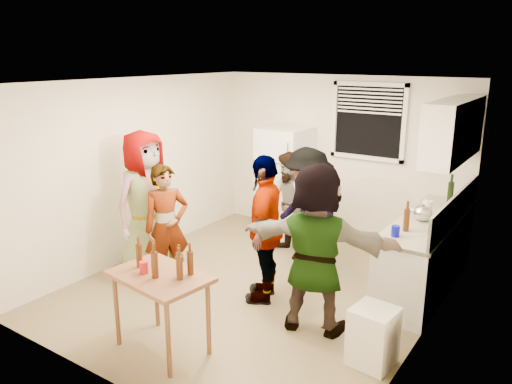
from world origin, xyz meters
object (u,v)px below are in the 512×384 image
Objects in this scene: kettle at (422,221)px; guest_back_right at (305,274)px; trash_bin at (373,339)px; guest_orange at (313,327)px; beer_bottle_table at (155,277)px; wine_bottle at (449,204)px; red_cup at (144,273)px; guest_black at (265,297)px; refrigerator at (284,182)px; blue_cup at (395,236)px; serving_table at (164,349)px; guest_stripe at (169,285)px; beer_bottle_counter at (406,231)px; guest_back_left at (288,255)px; guest_grey at (150,272)px.

guest_back_right is at bearing -145.13° from kettle.
trash_bin is 0.82m from guest_orange.
wine_bottle is at bearing 63.82° from beer_bottle_table.
wine_bottle is at bearing 65.11° from guest_back_right.
red_cup is 0.07× the size of guest_black.
refrigerator is 2.78m from blue_cup.
kettle reaches higher than serving_table.
wine_bottle reaches higher than blue_cup.
guest_back_right reaches higher than guest_stripe.
beer_bottle_counter is 1.81m from guest_black.
kettle is at bearing -19.55° from refrigerator.
guest_stripe is (-2.55, -1.13, -0.90)m from beer_bottle_counter.
guest_back_left is (-0.19, 2.80, -0.80)m from beer_bottle_table.
blue_cup is at bearing -137.73° from guest_orange.
guest_grey is at bearing 139.70° from serving_table.
trash_bin is 0.30× the size of guest_grey.
serving_table is 0.50× the size of guest_grey.
red_cup reaches higher than guest_back_left.
refrigerator reaches higher than beer_bottle_counter.
kettle is 0.27× the size of serving_table.
trash_bin is (0.19, -1.03, -0.65)m from blue_cup.
refrigerator is at bearing 101.74° from beer_bottle_table.
trash_bin is at bearing 29.33° from beer_bottle_table.
red_cup is at bearing -131.56° from guest_grey.
guest_grey is at bearing -103.62° from guest_black.
kettle is 2.06m from guest_back_left.
blue_cup is 2.81m from guest_stripe.
kettle reaches higher than guest_grey.
beer_bottle_counter is 2.87m from serving_table.
red_cup is at bearing 175.81° from beer_bottle_table.
guest_orange is (1.04, 1.17, 0.00)m from serving_table.
wine_bottle reaches higher than trash_bin.
kettle is at bearing 58.54° from beer_bottle_table.
beer_bottle_counter reaches higher than beer_bottle_table.
guest_back_left is at bearing 93.71° from serving_table.
refrigerator is 3.64m from beer_bottle_table.
serving_table is 0.81m from red_cup.
guest_back_right is (-1.29, 0.10, -0.90)m from beer_bottle_counter.
blue_cup is 0.48× the size of beer_bottle_table.
blue_cup reaches higher than red_cup.
kettle is 0.70m from blue_cup.
refrigerator is 6.79× the size of beer_bottle_table.
beer_bottle_table is 0.13× the size of guest_grey.
guest_back_left is 0.89× the size of guest_back_right.
wine_bottle is 1.33m from beer_bottle_counter.
kettle is 0.15× the size of guest_back_right.
guest_orange is at bearing -33.12° from guest_back_right.
guest_back_right reaches higher than guest_grey.
beer_bottle_table reaches higher than guest_back_right.
red_cup is 1.96m from guest_grey.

